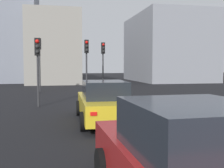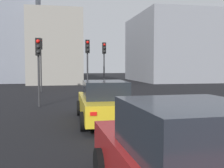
{
  "view_description": "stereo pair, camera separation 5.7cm",
  "coord_description": "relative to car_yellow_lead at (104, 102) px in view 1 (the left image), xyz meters",
  "views": [
    {
      "loc": [
        -2.39,
        1.72,
        2.12
      ],
      "look_at": [
        6.13,
        -0.03,
        1.55
      ],
      "focal_mm": 43.58,
      "sensor_mm": 36.0,
      "label": 1
    },
    {
      "loc": [
        -2.4,
        1.67,
        2.12
      ],
      "look_at": [
        6.13,
        -0.03,
        1.55
      ],
      "focal_mm": 43.58,
      "sensor_mm": 36.0,
      "label": 2
    }
  ],
  "objects": [
    {
      "name": "building_facade_center",
      "position": [
        25.18,
        2.05,
        3.57
      ],
      "size": [
        9.86,
        6.28,
        8.65
      ],
      "primitive_type": "cube",
      "color": "gray",
      "rests_on": "ground_plane"
    },
    {
      "name": "car_yellow_lead",
      "position": [
        0.0,
        0.0,
        0.0
      ],
      "size": [
        4.73,
        2.08,
        1.57
      ],
      "rotation": [
        0.0,
        0.0,
        -0.03
      ],
      "color": "gold",
      "rests_on": "ground_plane"
    },
    {
      "name": "traffic_light_far_right",
      "position": [
        8.42,
        -0.27,
        2.07
      ],
      "size": [
        0.32,
        0.28,
        3.92
      ],
      "rotation": [
        0.0,
        0.0,
        3.15
      ],
      "color": "#2D2D30",
      "rests_on": "ground_plane"
    },
    {
      "name": "building_facade_left",
      "position": [
        27.07,
        -13.95,
        3.93
      ],
      "size": [
        13.78,
        9.31,
        9.36
      ],
      "primitive_type": "cube",
      "color": "gray",
      "rests_on": "ground_plane"
    },
    {
      "name": "traffic_light_near_right",
      "position": [
        4.38,
        2.7,
        1.82
      ],
      "size": [
        0.32,
        0.28,
        3.57
      ],
      "rotation": [
        0.0,
        0.0,
        3.13
      ],
      "color": "#2D2D30",
      "rests_on": "ground_plane"
    },
    {
      "name": "car_red_second",
      "position": [
        -6.74,
        -0.0,
        0.03
      ],
      "size": [
        4.35,
        2.16,
        1.65
      ],
      "rotation": [
        0.0,
        0.0,
        0.02
      ],
      "color": "maroon",
      "rests_on": "ground_plane"
    },
    {
      "name": "traffic_light_near_left",
      "position": [
        12.91,
        3.1,
        2.39
      ],
      "size": [
        0.33,
        0.31,
        4.39
      ],
      "rotation": [
        0.0,
        0.0,
        3.0
      ],
      "color": "#2D2D30",
      "rests_on": "ground_plane"
    },
    {
      "name": "traffic_light_far_left",
      "position": [
        11.55,
        -1.95,
        2.14
      ],
      "size": [
        0.32,
        0.29,
        4.02
      ],
      "rotation": [
        0.0,
        0.0,
        3.19
      ],
      "color": "#2D2D30",
      "rests_on": "ground_plane"
    }
  ]
}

